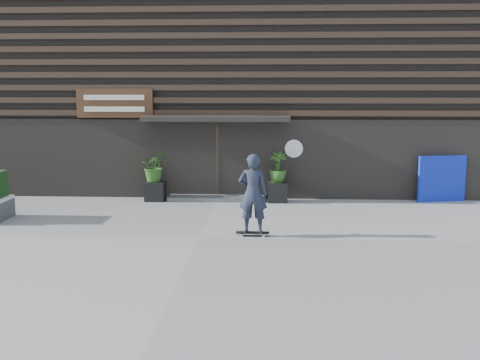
# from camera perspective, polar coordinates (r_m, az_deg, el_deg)

# --- Properties ---
(ground) EXTENTS (80.00, 80.00, 0.00)m
(ground) POSITION_cam_1_polar(r_m,az_deg,el_deg) (13.18, -4.21, -5.89)
(ground) COLOR gray
(ground) RESTS_ON ground
(entrance_step) EXTENTS (3.00, 0.80, 0.12)m
(entrance_step) POSITION_cam_1_polar(r_m,az_deg,el_deg) (17.62, -2.37, -1.83)
(entrance_step) COLOR #4E4D4B
(entrance_step) RESTS_ON ground
(planter_pot_left) EXTENTS (0.60, 0.60, 0.60)m
(planter_pot_left) POSITION_cam_1_polar(r_m,az_deg,el_deg) (17.66, -8.59, -1.11)
(planter_pot_left) COLOR black
(planter_pot_left) RESTS_ON ground
(bamboo_left) EXTENTS (0.86, 0.75, 0.96)m
(bamboo_left) POSITION_cam_1_polar(r_m,az_deg,el_deg) (17.54, -8.65, 1.40)
(bamboo_left) COLOR #2D591E
(bamboo_left) RESTS_ON planter_pot_left
(planter_pot_right) EXTENTS (0.60, 0.60, 0.60)m
(planter_pot_right) POSITION_cam_1_polar(r_m,az_deg,el_deg) (17.31, 3.84, -1.23)
(planter_pot_right) COLOR black
(planter_pot_right) RESTS_ON ground
(bamboo_right) EXTENTS (0.54, 0.54, 0.96)m
(bamboo_right) POSITION_cam_1_polar(r_m,az_deg,el_deg) (17.19, 3.87, 1.32)
(bamboo_right) COLOR #2D591E
(bamboo_right) RESTS_ON planter_pot_right
(blue_tarp) EXTENTS (1.51, 0.41, 1.42)m
(blue_tarp) POSITION_cam_1_polar(r_m,az_deg,el_deg) (18.33, 19.81, 0.11)
(blue_tarp) COLOR #0D1EB0
(blue_tarp) RESTS_ON ground
(building) EXTENTS (18.00, 11.00, 8.00)m
(building) POSITION_cam_1_polar(r_m,az_deg,el_deg) (22.65, -1.17, 10.60)
(building) COLOR black
(building) RESTS_ON ground
(skateboarder) EXTENTS (0.78, 0.48, 1.96)m
(skateboarder) POSITION_cam_1_polar(r_m,az_deg,el_deg) (13.08, 1.31, -1.39)
(skateboarder) COLOR black
(skateboarder) RESTS_ON ground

